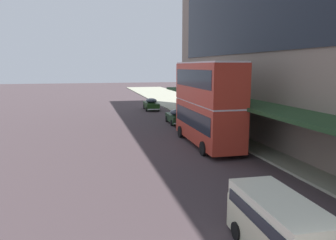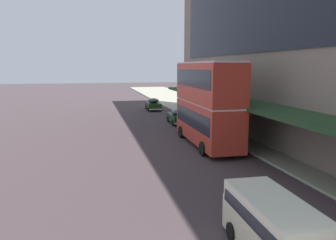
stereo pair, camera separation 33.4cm
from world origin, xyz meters
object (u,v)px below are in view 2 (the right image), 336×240
Objects in this scene: sedan_trailing_mid at (153,104)px; sedan_oncoming_rear at (178,117)px; transit_bus_kerbside_front at (207,101)px; vw_van at (271,224)px.

sedan_trailing_mid is 1.09× the size of sedan_oncoming_rear.
sedan_oncoming_rear is (0.34, 9.98, -2.71)m from transit_bus_kerbside_front.
sedan_trailing_mid is at bearing 90.47° from transit_bus_kerbside_front.
sedan_oncoming_rear is at bearing -87.45° from sedan_trailing_mid.
transit_bus_kerbside_front is at bearing -91.97° from sedan_oncoming_rear.
sedan_trailing_mid is 36.53m from vw_van.
vw_van is (-3.13, -14.79, -2.37)m from transit_bus_kerbside_front.
vw_van is at bearing -101.95° from transit_bus_kerbside_front.
sedan_trailing_mid is at bearing 92.55° from sedan_oncoming_rear.
sedan_trailing_mid is at bearing 85.36° from vw_van.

